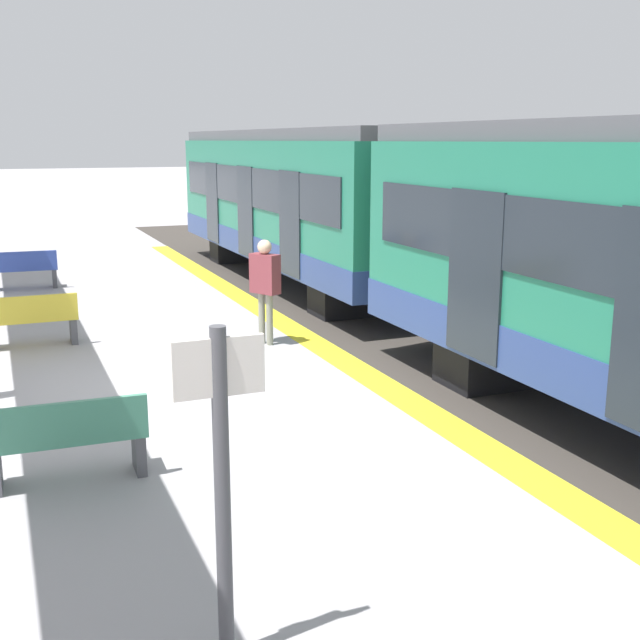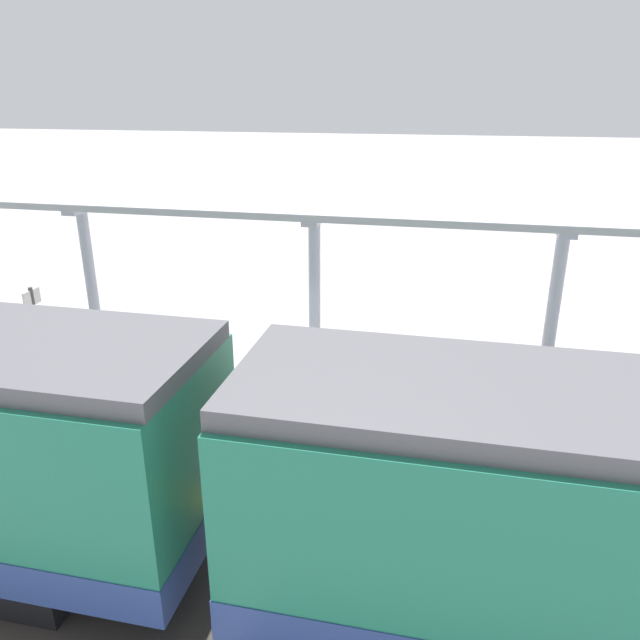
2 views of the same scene
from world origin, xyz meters
name	(u,v)px [view 1 (image 1 of 2)]	position (x,y,z in m)	size (l,w,h in m)	color
ground_plane	(158,386)	(0.00, 0.00, 0.00)	(176.00, 176.00, 0.00)	#989597
tactile_edge_strip	(349,364)	(-2.84, 0.00, 0.00)	(0.50, 28.80, 0.01)	gold
trackbed	(455,352)	(-4.69, 0.00, 0.00)	(3.20, 40.80, 0.01)	#38332D
train_near_carriage	(300,204)	(-4.68, -6.84, 1.83)	(2.65, 11.59, 3.48)	#1F7557
bench_near_end	(68,440)	(1.39, 2.80, 0.44)	(1.51, 0.49, 0.86)	#3C7D63
bench_mid_platform	(22,270)	(1.38, -8.29, 0.44)	(1.52, 0.52, 0.86)	#3249A3
bench_far_end	(29,320)	(1.49, -2.85, 0.44)	(1.51, 0.46, 0.86)	gold
platform_info_sign	(222,465)	(0.72, 5.96, 1.33)	(0.56, 0.10, 2.20)	#4C4C51
passenger_waiting_near_edge	(265,279)	(-2.08, -1.60, 1.07)	(0.43, 0.54, 1.71)	gray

